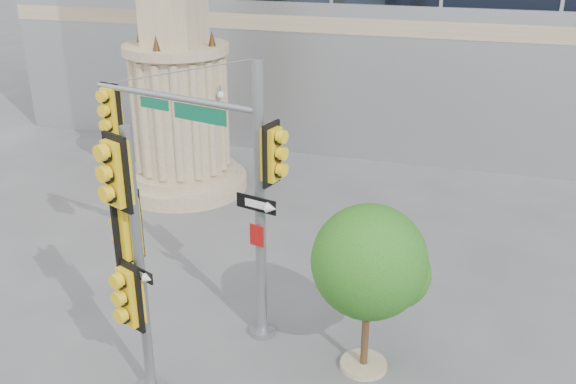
% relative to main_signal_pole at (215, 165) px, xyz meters
% --- Properties ---
extents(ground, '(120.00, 120.00, 0.00)m').
position_rel_main_signal_pole_xyz_m(ground, '(1.54, -1.77, -3.92)').
color(ground, '#545456').
rests_on(ground, ground).
extents(monument, '(4.40, 4.40, 16.60)m').
position_rel_main_signal_pole_xyz_m(monument, '(-4.46, 7.23, 1.60)').
color(monument, tan).
rests_on(monument, ground).
extents(main_signal_pole, '(4.82, 1.59, 6.33)m').
position_rel_main_signal_pole_xyz_m(main_signal_pole, '(0.00, 0.00, 0.00)').
color(main_signal_pole, slate).
rests_on(main_signal_pole, ground).
extents(secondary_signal_pole, '(0.94, 0.93, 5.56)m').
position_rel_main_signal_pole_xyz_m(secondary_signal_pole, '(-0.49, -2.86, -0.65)').
color(secondary_signal_pole, slate).
rests_on(secondary_signal_pole, ground).
extents(street_tree, '(2.38, 2.33, 3.71)m').
position_rel_main_signal_pole_xyz_m(street_tree, '(3.61, -0.75, -1.48)').
color(street_tree, tan).
rests_on(street_tree, ground).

